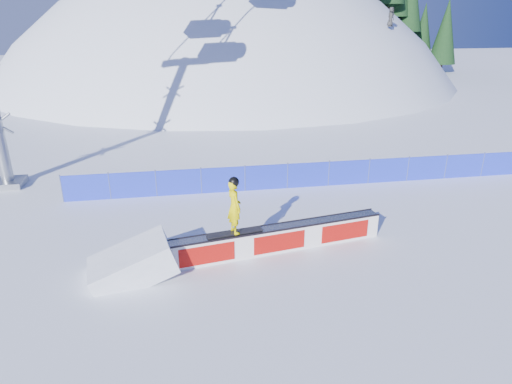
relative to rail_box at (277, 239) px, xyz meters
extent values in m
plane|color=white|center=(2.74, 1.28, -0.46)|extent=(160.00, 160.00, 0.00)
sphere|color=silver|center=(2.74, 43.28, -18.46)|extent=(64.00, 64.00, 64.00)
cylinder|color=#372216|center=(20.73, 39.90, 8.38)|extent=(0.50, 0.50, 1.40)
cylinder|color=#372216|center=(23.16, 44.33, 6.75)|extent=(0.50, 0.50, 1.40)
cylinder|color=#372216|center=(23.08, 47.02, 6.55)|extent=(0.50, 0.50, 1.40)
cylinder|color=#372216|center=(24.33, 38.00, 5.16)|extent=(0.50, 0.50, 1.40)
cylinder|color=#372216|center=(26.19, 46.83, 3.62)|extent=(0.50, 0.50, 1.40)
cone|color=black|center=(26.19, 46.83, 8.15)|extent=(3.46, 3.46, 7.86)
cylinder|color=#372216|center=(27.48, 38.82, 1.94)|extent=(0.50, 0.50, 1.40)
cone|color=black|center=(27.48, 38.82, 6.37)|extent=(3.37, 3.37, 7.66)
cylinder|color=#372216|center=(29.74, 38.70, 0.14)|extent=(0.50, 0.50, 1.40)
cone|color=black|center=(29.74, 38.70, 5.61)|extent=(4.28, 4.28, 9.73)
cylinder|color=#372216|center=(31.29, 43.33, 0.14)|extent=(0.50, 0.50, 1.40)
cone|color=black|center=(31.29, 43.33, 4.96)|extent=(3.71, 3.71, 8.43)
cube|color=#1F32CC|center=(2.74, 5.78, 0.14)|extent=(22.00, 0.03, 1.20)
cylinder|color=#424E78|center=(-8.26, 5.78, 0.19)|extent=(0.05, 0.05, 1.30)
cylinder|color=#424E78|center=(-6.26, 5.78, 0.19)|extent=(0.05, 0.05, 1.30)
cylinder|color=#424E78|center=(-4.26, 5.78, 0.19)|extent=(0.05, 0.05, 1.30)
cylinder|color=#424E78|center=(-2.26, 5.78, 0.19)|extent=(0.05, 0.05, 1.30)
cylinder|color=#424E78|center=(-0.26, 5.78, 0.19)|extent=(0.05, 0.05, 1.30)
cylinder|color=#424E78|center=(1.74, 5.78, 0.19)|extent=(0.05, 0.05, 1.30)
cylinder|color=#424E78|center=(3.74, 5.78, 0.19)|extent=(0.05, 0.05, 1.30)
cylinder|color=#424E78|center=(5.74, 5.78, 0.19)|extent=(0.05, 0.05, 1.30)
cylinder|color=#424E78|center=(7.74, 5.78, 0.19)|extent=(0.05, 0.05, 1.30)
cylinder|color=#424E78|center=(9.74, 5.78, 0.19)|extent=(0.05, 0.05, 1.30)
cylinder|color=#424E78|center=(11.74, 5.78, 0.19)|extent=(0.05, 0.05, 1.30)
cube|color=#90959D|center=(-11.26, 8.28, -0.31)|extent=(1.40, 1.40, 0.30)
cube|color=white|center=(0.00, 0.00, -0.02)|extent=(7.73, 1.77, 0.87)
cube|color=#92949F|center=(0.00, 0.00, 0.43)|extent=(7.66, 1.78, 0.04)
cube|color=black|center=(0.04, -0.25, 0.44)|extent=(7.65, 1.32, 0.06)
cube|color=black|center=(-0.04, 0.25, 0.44)|extent=(7.65, 1.32, 0.06)
cube|color=red|center=(0.04, -0.25, -0.02)|extent=(7.27, 1.25, 0.65)
cube|color=red|center=(-0.04, 0.25, -0.02)|extent=(7.27, 1.25, 0.65)
cube|color=black|center=(-1.48, -0.25, 0.49)|extent=(1.92, 0.65, 0.04)
imported|color=#E2D201|center=(-1.48, -0.25, 1.42)|extent=(0.61, 0.77, 1.83)
sphere|color=black|center=(-1.48, -0.25, 2.28)|extent=(0.34, 0.34, 0.34)
imported|color=#2B2B2B|center=(16.24, 27.59, 6.77)|extent=(0.96, 0.88, 1.65)
camera|label=1|loc=(-3.04, -13.67, 7.32)|focal=32.00mm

